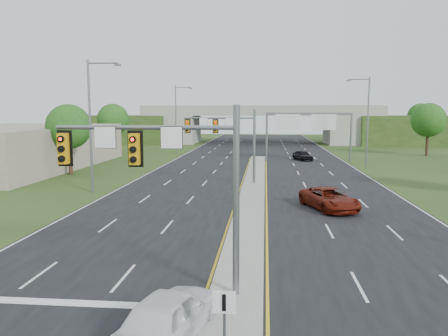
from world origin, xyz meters
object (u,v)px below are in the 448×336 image
object	(u,v)px
car_far_a	(329,199)
sign_gantry	(308,123)
car_far_c	(303,155)
keep_right_sign	(224,316)
car_white	(169,314)
overpass	(261,127)
signal_mast_near	(172,169)
signal_mast_far	(230,134)

from	to	relation	value
car_far_a	sign_gantry	bearing A→B (deg)	67.32
car_far_c	car_far_a	bearing A→B (deg)	-111.10
keep_right_sign	car_white	distance (m)	2.40
sign_gantry	overpass	distance (m)	35.75
signal_mast_near	sign_gantry	size ratio (longest dim) A/B	0.60
signal_mast_near	sign_gantry	world-z (taller)	signal_mast_near
keep_right_sign	car_white	xyz separation A→B (m)	(-1.77, 1.44, -0.73)
overpass	car_far_a	bearing A→B (deg)	-85.16
keep_right_sign	car_far_a	size ratio (longest dim) A/B	0.41
keep_right_sign	car_far_c	distance (m)	51.49
car_white	keep_right_sign	bearing A→B (deg)	154.84
sign_gantry	car_far_a	bearing A→B (deg)	-92.30
overpass	car_far_c	bearing A→B (deg)	-79.39
sign_gantry	signal_mast_far	bearing A→B (deg)	-114.11
overpass	car_white	size ratio (longest dim) A/B	17.69
keep_right_sign	overpass	world-z (taller)	overpass
car_far_c	keep_right_sign	bearing A→B (deg)	-116.68
overpass	car_far_a	world-z (taller)	overpass
sign_gantry	car_far_a	world-z (taller)	sign_gantry
signal_mast_near	sign_gantry	xyz separation A→B (m)	(8.95, 44.99, 0.51)
signal_mast_near	car_far_c	world-z (taller)	signal_mast_near
car_white	car_far_a	xyz separation A→B (m)	(7.26, 18.27, -0.02)
car_far_a	car_far_c	bearing A→B (deg)	68.21
signal_mast_near	car_far_a	size ratio (longest dim) A/B	1.30
overpass	car_white	world-z (taller)	overpass
signal_mast_far	car_white	size ratio (longest dim) A/B	1.55
car_white	car_far_c	size ratio (longest dim) A/B	1.10
overpass	car_far_a	xyz separation A→B (m)	(5.49, -64.81, -2.78)
signal_mast_far	sign_gantry	size ratio (longest dim) A/B	0.60
car_far_a	car_white	bearing A→B (deg)	-132.05
car_white	car_far_c	bearing A→B (deg)	-85.13
car_white	signal_mast_far	bearing A→B (deg)	-74.94
car_far_a	car_far_c	xyz separation A→B (m)	(0.77, 31.39, -0.05)
keep_right_sign	overpass	distance (m)	84.55
overpass	car_far_c	xyz separation A→B (m)	(6.26, -33.42, -2.83)
signal_mast_near	car_far_a	world-z (taller)	signal_mast_near
signal_mast_far	overpass	bearing A→B (deg)	87.65
signal_mast_near	car_far_a	xyz separation A→B (m)	(7.75, 15.26, -3.96)
signal_mast_near	signal_mast_far	size ratio (longest dim) A/B	1.00
car_far_a	car_far_c	size ratio (longest dim) A/B	1.31
car_white	car_far_c	distance (m)	50.30
car_white	car_far_c	xyz separation A→B (m)	(8.03, 49.66, -0.07)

